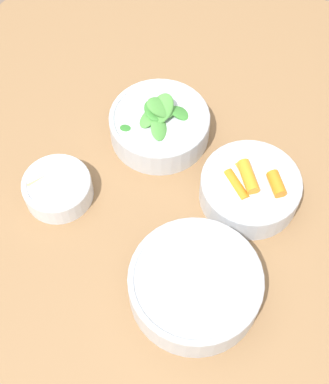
{
  "coord_description": "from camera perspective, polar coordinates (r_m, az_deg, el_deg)",
  "views": [
    {
      "loc": [
        0.35,
        0.31,
        1.51
      ],
      "look_at": [
        -0.04,
        0.07,
        0.76
      ],
      "focal_mm": 50.0,
      "sensor_mm": 36.0,
      "label": 1
    }
  ],
  "objects": [
    {
      "name": "dining_table",
      "position": [
        0.99,
        -4.36,
        -3.45
      ],
      "size": [
        1.31,
        1.0,
        0.73
      ],
      "color": "olive",
      "rests_on": "ground_plane"
    },
    {
      "name": "bowl_greens",
      "position": [
        0.96,
        -0.52,
        7.25
      ],
      "size": [
        0.18,
        0.18,
        0.1
      ],
      "color": "silver",
      "rests_on": "dining_table"
    },
    {
      "name": "ground_plane",
      "position": [
        1.58,
        -2.81,
        -14.35
      ],
      "size": [
        10.0,
        10.0,
        0.0
      ],
      "primitive_type": "plane",
      "color": "brown"
    },
    {
      "name": "bowl_cookies",
      "position": [
        0.91,
        -11.37,
        0.45
      ],
      "size": [
        0.12,
        0.12,
        0.04
      ],
      "color": "silver",
      "rests_on": "dining_table"
    },
    {
      "name": "bowl_carrots",
      "position": [
        0.9,
        9.1,
        0.5
      ],
      "size": [
        0.17,
        0.17,
        0.07
      ],
      "color": "silver",
      "rests_on": "dining_table"
    },
    {
      "name": "bowl_beans_hotdog",
      "position": [
        0.81,
        3.28,
        -9.9
      ],
      "size": [
        0.2,
        0.2,
        0.06
      ],
      "color": "silver",
      "rests_on": "dining_table"
    }
  ]
}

